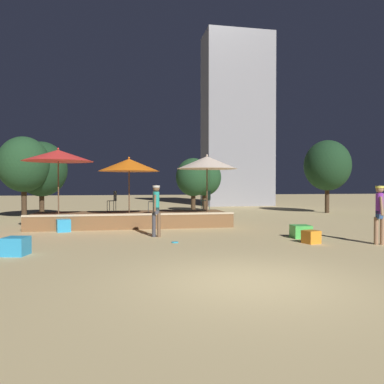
# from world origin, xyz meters

# --- Properties ---
(ground_plane) EXTENTS (120.00, 120.00, 0.00)m
(ground_plane) POSITION_xyz_m (0.00, 0.00, 0.00)
(ground_plane) COLOR tan
(wooden_deck) EXTENTS (8.58, 3.08, 0.66)m
(wooden_deck) POSITION_xyz_m (-1.89, 10.24, 0.29)
(wooden_deck) COLOR brown
(wooden_deck) RESTS_ON ground
(patio_umbrella_0) EXTENTS (2.54, 2.54, 3.00)m
(patio_umbrella_0) POSITION_xyz_m (-2.03, 9.08, 2.66)
(patio_umbrella_0) COLOR brown
(patio_umbrella_0) RESTS_ON ground
(patio_umbrella_1) EXTENTS (2.74, 2.74, 3.31)m
(patio_umbrella_1) POSITION_xyz_m (-4.81, 8.81, 2.99)
(patio_umbrella_1) COLOR brown
(patio_umbrella_1) RESTS_ON ground
(patio_umbrella_2) EXTENTS (2.61, 2.61, 3.16)m
(patio_umbrella_2) POSITION_xyz_m (1.30, 9.02, 2.80)
(patio_umbrella_2) COLOR brown
(patio_umbrella_2) RESTS_ON ground
(cube_seat_0) EXTENTS (0.67, 0.67, 0.44)m
(cube_seat_0) POSITION_xyz_m (3.77, 5.26, 0.22)
(cube_seat_0) COLOR #4CC651
(cube_seat_0) RESTS_ON ground
(cube_seat_1) EXTENTS (0.68, 0.68, 0.48)m
(cube_seat_1) POSITION_xyz_m (-5.06, 3.66, 0.24)
(cube_seat_1) COLOR #2D9EDB
(cube_seat_1) RESTS_ON ground
(cube_seat_2) EXTENTS (0.62, 0.62, 0.49)m
(cube_seat_2) POSITION_xyz_m (-4.58, 8.52, 0.25)
(cube_seat_2) COLOR #2D9EDB
(cube_seat_2) RESTS_ON ground
(cube_seat_3) EXTENTS (0.54, 0.54, 0.40)m
(cube_seat_3) POSITION_xyz_m (3.51, 4.07, 0.20)
(cube_seat_3) COLOR orange
(cube_seat_3) RESTS_ON ground
(person_0) EXTENTS (0.30, 0.54, 1.82)m
(person_0) POSITION_xyz_m (5.44, 3.45, 1.05)
(person_0) COLOR #997051
(person_0) RESTS_ON ground
(person_1) EXTENTS (0.30, 0.48, 1.83)m
(person_1) POSITION_xyz_m (-1.14, 6.41, 1.05)
(person_1) COLOR #3F3F47
(person_1) RESTS_ON ground
(bistro_chair_0) EXTENTS (0.43, 0.43, 0.90)m
(bistro_chair_0) POSITION_xyz_m (-2.70, 10.54, 1.20)
(bistro_chair_0) COLOR #2D3338
(bistro_chair_0) RESTS_ON wooden_deck
(bistro_chair_1) EXTENTS (0.48, 0.47, 0.90)m
(bistro_chair_1) POSITION_xyz_m (1.60, 10.27, 1.20)
(bistro_chair_1) COLOR #1E4C47
(bistro_chair_1) RESTS_ON wooden_deck
(bistro_chair_2) EXTENTS (0.48, 0.48, 0.90)m
(bistro_chair_2) POSITION_xyz_m (-0.94, 9.33, 1.20)
(bistro_chair_2) COLOR #2D3338
(bistro_chair_2) RESTS_ON wooden_deck
(frisbee_disc) EXTENTS (0.23, 0.23, 0.03)m
(frisbee_disc) POSITION_xyz_m (-0.69, 4.96, 0.02)
(frisbee_disc) COLOR #33B2D8
(frisbee_disc) RESTS_ON ground
(background_tree_0) EXTENTS (2.30, 2.30, 3.62)m
(background_tree_0) POSITION_xyz_m (3.27, 18.31, 2.34)
(background_tree_0) COLOR #3D2B1C
(background_tree_0) RESTS_ON ground
(background_tree_1) EXTENTS (2.98, 2.98, 4.74)m
(background_tree_1) POSITION_xyz_m (10.87, 15.56, 3.09)
(background_tree_1) COLOR #3D2B1C
(background_tree_1) RESTS_ON ground
(background_tree_2) EXTENTS (2.15, 2.15, 3.49)m
(background_tree_2) POSITION_xyz_m (2.05, 16.04, 2.30)
(background_tree_2) COLOR #3D2B1C
(background_tree_2) RESTS_ON ground
(background_tree_3) EXTENTS (2.92, 2.92, 4.36)m
(background_tree_3) POSITION_xyz_m (-6.93, 16.39, 2.75)
(background_tree_3) COLOR #3D2B1C
(background_tree_3) RESTS_ON ground
(background_tree_4) EXTENTS (2.77, 2.77, 4.49)m
(background_tree_4) POSITION_xyz_m (-7.61, 15.18, 2.95)
(background_tree_4) COLOR #3D2B1C
(background_tree_4) RESTS_ON ground
(distant_building) EXTENTS (5.94, 3.26, 15.09)m
(distant_building) POSITION_xyz_m (7.80, 25.23, 7.55)
(distant_building) COLOR gray
(distant_building) RESTS_ON ground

